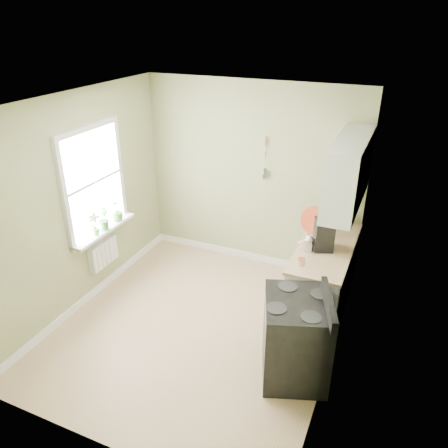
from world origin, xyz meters
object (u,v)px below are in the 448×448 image
at_px(stand_mixer, 336,208).
at_px(kettle, 309,243).
at_px(coffee_maker, 323,235).
at_px(stove, 296,338).

xyz_separation_m(stand_mixer, kettle, (-0.13, -0.96, -0.09)).
bearing_deg(stand_mixer, coffee_maker, -89.05).
distance_m(stove, kettle, 1.19).
bearing_deg(stove, kettle, 99.06).
relative_size(stove, coffee_maker, 2.75).
bearing_deg(coffee_maker, kettle, -139.13).
bearing_deg(stand_mixer, kettle, -97.66).
bearing_deg(kettle, stove, -80.94).
bearing_deg(stand_mixer, stove, -88.91).
height_order(stand_mixer, coffee_maker, stand_mixer).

